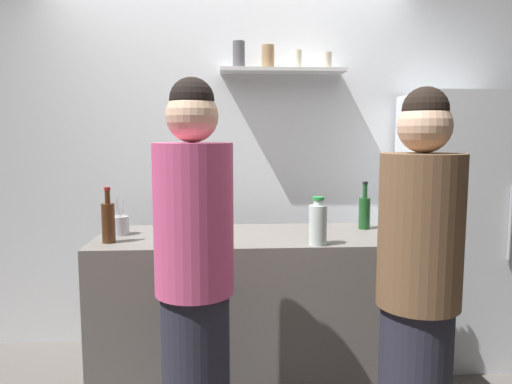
{
  "coord_description": "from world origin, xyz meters",
  "views": [
    {
      "loc": [
        -0.03,
        -2.22,
        1.49
      ],
      "look_at": [
        0.14,
        0.51,
        1.17
      ],
      "focal_mm": 33.65,
      "sensor_mm": 36.0,
      "label": 1
    }
  ],
  "objects": [
    {
      "name": "back_wall_assembly",
      "position": [
        0.0,
        1.25,
        1.3
      ],
      "size": [
        4.8,
        0.32,
        2.6
      ],
      "color": "white",
      "rests_on": "ground"
    },
    {
      "name": "wine_bottle_dark_glass",
      "position": [
        0.96,
        0.32,
        1.04
      ],
      "size": [
        0.07,
        0.07,
        0.31
      ],
      "color": "black",
      "rests_on": "counter"
    },
    {
      "name": "person_brown_jacket",
      "position": [
        0.76,
        -0.35,
        0.84
      ],
      "size": [
        0.34,
        0.34,
        1.69
      ],
      "rotation": [
        0.0,
        0.0,
        1.14
      ],
      "color": "#262633",
      "rests_on": "ground"
    },
    {
      "name": "baking_pan",
      "position": [
        -0.25,
        0.66,
        0.95
      ],
      "size": [
        0.34,
        0.24,
        0.05
      ],
      "primitive_type": "cube",
      "color": "gray",
      "rests_on": "counter"
    },
    {
      "name": "wine_bottle_green_glass",
      "position": [
        0.82,
        0.65,
        1.03
      ],
      "size": [
        0.07,
        0.07,
        0.29
      ],
      "color": "#19471E",
      "rests_on": "counter"
    },
    {
      "name": "refrigerator",
      "position": [
        1.5,
        0.85,
        0.88
      ],
      "size": [
        0.65,
        0.64,
        1.77
      ],
      "color": "silver",
      "rests_on": "ground"
    },
    {
      "name": "water_bottle_plastic",
      "position": [
        0.45,
        0.23,
        1.04
      ],
      "size": [
        0.09,
        0.09,
        0.25
      ],
      "color": "silver",
      "rests_on": "counter"
    },
    {
      "name": "person_pink_top",
      "position": [
        -0.17,
        -0.19,
        0.86
      ],
      "size": [
        0.34,
        0.34,
        1.74
      ],
      "rotation": [
        0.0,
        0.0,
        5.15
      ],
      "color": "#262633",
      "rests_on": "ground"
    },
    {
      "name": "wine_bottle_amber_glass",
      "position": [
        -0.66,
        0.35,
        1.04
      ],
      "size": [
        0.07,
        0.07,
        0.3
      ],
      "color": "#472814",
      "rests_on": "counter"
    },
    {
      "name": "counter",
      "position": [
        0.14,
        0.51,
        0.46
      ],
      "size": [
        1.83,
        0.68,
        0.92
      ],
      "primitive_type": "cube",
      "color": "#66605B",
      "rests_on": "ground"
    },
    {
      "name": "utensil_holder",
      "position": [
        -0.65,
        0.56,
        0.98
      ],
      "size": [
        0.1,
        0.1,
        0.22
      ],
      "color": "#B2B2B7",
      "rests_on": "counter"
    }
  ]
}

